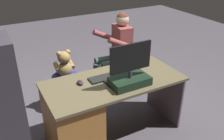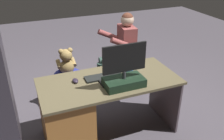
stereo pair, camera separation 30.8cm
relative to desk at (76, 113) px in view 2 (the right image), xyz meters
The scene contains 11 objects.
ground_plane 0.67m from the desk, 136.82° to the right, with size 10.00×10.00×0.00m, color #48424A.
desk is the anchor object (origin of this frame).
monitor 0.69m from the desk, 161.07° to the left, with size 0.46×0.23×0.46m.
keyboard 0.50m from the desk, 167.20° to the right, with size 0.42×0.14×0.02m, color black.
computer_mouse 0.36m from the desk, 114.21° to the right, with size 0.06×0.10×0.04m, color #271F2E.
cup 0.79m from the desk, behind, with size 0.08×0.08×0.09m, color #3372BF.
tv_remote 0.46m from the desk, 168.71° to the left, with size 0.04×0.15×0.02m, color black.
office_chair_teddy 0.79m from the desk, 96.91° to the right, with size 0.49×0.49×0.48m.
teddy_bear 0.83m from the desk, 96.80° to the right, with size 0.25×0.25×0.37m.
visitor_chair 1.34m from the desk, 139.27° to the right, with size 0.46×0.46×0.48m.
person 1.30m from the desk, 136.91° to the right, with size 0.56×0.51×1.20m.
Camera 2 is at (0.85, 2.54, 2.03)m, focal length 39.45 mm.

